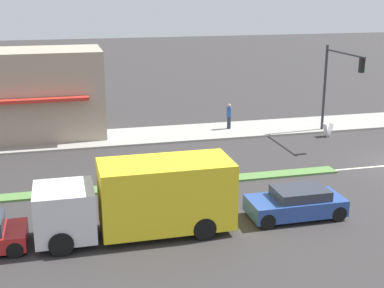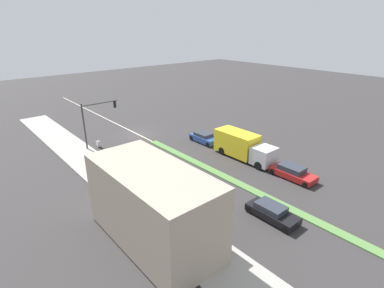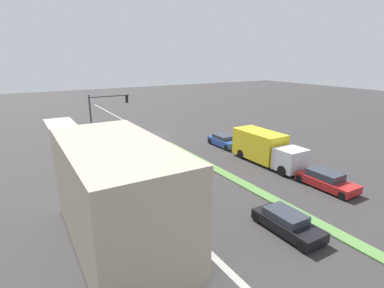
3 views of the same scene
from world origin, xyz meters
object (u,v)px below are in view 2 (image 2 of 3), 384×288
at_px(warning_aframe_sign, 99,144).
at_px(hatchback_red, 293,172).
at_px(traffic_signal_main, 95,117).
at_px(coupe_blue, 204,138).
at_px(suv_black, 272,212).
at_px(pedestrian, 94,161).
at_px(delivery_truck, 243,146).

relative_size(warning_aframe_sign, hatchback_red, 0.19).
relative_size(traffic_signal_main, coupe_blue, 1.41).
relative_size(traffic_signal_main, suv_black, 1.35).
bearing_deg(pedestrian, traffic_signal_main, -117.14).
bearing_deg(hatchback_red, coupe_blue, -90.00).
distance_m(traffic_signal_main, suv_black, 23.82).
height_order(pedestrian, suv_black, pedestrian).
bearing_deg(traffic_signal_main, warning_aframe_sign, 81.03).
height_order(delivery_truck, coupe_blue, delivery_truck).
height_order(pedestrian, hatchback_red, pedestrian).
bearing_deg(delivery_truck, coupe_blue, -90.00).
distance_m(traffic_signal_main, pedestrian, 7.35).
bearing_deg(hatchback_red, suv_black, 20.26).
relative_size(traffic_signal_main, pedestrian, 3.29).
xyz_separation_m(pedestrian, coupe_blue, (-14.21, 1.64, -0.40)).
distance_m(hatchback_red, suv_black, 7.67).
relative_size(traffic_signal_main, hatchback_red, 1.25).
height_order(delivery_truck, hatchback_red, delivery_truck).
distance_m(delivery_truck, suv_black, 11.71).
xyz_separation_m(traffic_signal_main, coupe_blue, (-11.12, 7.65, -3.28)).
xyz_separation_m(warning_aframe_sign, hatchback_red, (-11.17, 20.29, 0.19)).
distance_m(traffic_signal_main, hatchback_red, 23.64).
relative_size(delivery_truck, suv_black, 1.80).
xyz_separation_m(traffic_signal_main, pedestrian, (3.08, 6.01, -2.88)).
bearing_deg(pedestrian, coupe_blue, 173.43).
height_order(traffic_signal_main, suv_black, traffic_signal_main).
bearing_deg(coupe_blue, warning_aframe_sign, -33.29).
bearing_deg(suv_black, delivery_truck, -128.08).
xyz_separation_m(traffic_signal_main, delivery_truck, (-11.12, 14.07, -2.43)).
height_order(traffic_signal_main, delivery_truck, traffic_signal_main).
distance_m(pedestrian, hatchback_red, 20.36).
relative_size(coupe_blue, suv_black, 0.96).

